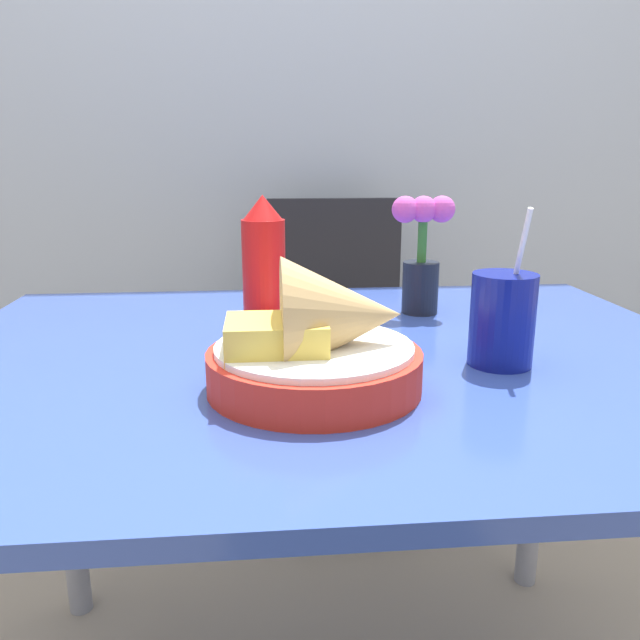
# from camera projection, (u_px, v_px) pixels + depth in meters

# --- Properties ---
(wall_window) EXTENTS (7.00, 0.06, 2.60)m
(wall_window) POSITION_uv_depth(u_px,v_px,m) (288.00, 57.00, 1.93)
(wall_window) COLOR #9EA8B7
(wall_window) RESTS_ON ground_plane
(dining_table) EXTENTS (1.17, 0.89, 0.73)m
(dining_table) POSITION_uv_depth(u_px,v_px,m) (328.00, 409.00, 0.94)
(dining_table) COLOR #334C9E
(dining_table) RESTS_ON ground_plane
(chair_far_window) EXTENTS (0.40, 0.40, 0.88)m
(chair_far_window) POSITION_uv_depth(u_px,v_px,m) (337.00, 326.00, 1.85)
(chair_far_window) COLOR black
(chair_far_window) RESTS_ON ground_plane
(food_basket) EXTENTS (0.26, 0.26, 0.17)m
(food_basket) POSITION_uv_depth(u_px,v_px,m) (323.00, 344.00, 0.76)
(food_basket) COLOR red
(food_basket) RESTS_ON dining_table
(ketchup_bottle) EXTENTS (0.06, 0.06, 0.22)m
(ketchup_bottle) POSITION_uv_depth(u_px,v_px,m) (264.00, 273.00, 0.93)
(ketchup_bottle) COLOR red
(ketchup_bottle) RESTS_ON dining_table
(drink_cup) EXTENTS (0.09, 0.09, 0.22)m
(drink_cup) POSITION_uv_depth(u_px,v_px,m) (502.00, 322.00, 0.85)
(drink_cup) COLOR navy
(drink_cup) RESTS_ON dining_table
(flower_vase) EXTENTS (0.11, 0.07, 0.21)m
(flower_vase) POSITION_uv_depth(u_px,v_px,m) (422.00, 253.00, 1.12)
(flower_vase) COLOR black
(flower_vase) RESTS_ON dining_table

